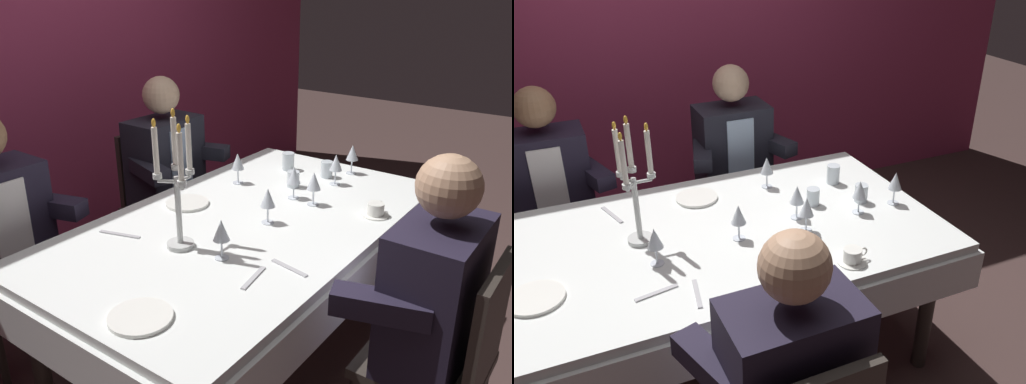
{
  "view_description": "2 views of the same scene",
  "coord_description": "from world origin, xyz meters",
  "views": [
    {
      "loc": [
        -1.74,
        -1.32,
        1.75
      ],
      "look_at": [
        0.14,
        0.05,
        0.82
      ],
      "focal_mm": 37.74,
      "sensor_mm": 36.0,
      "label": 1
    },
    {
      "loc": [
        -0.67,
        -1.98,
        2.0
      ],
      "look_at": [
        0.21,
        -0.02,
        0.9
      ],
      "focal_mm": 38.27,
      "sensor_mm": 36.0,
      "label": 2
    }
  ],
  "objects": [
    {
      "name": "wine_glass_0",
      "position": [
        0.62,
        -0.11,
        0.86
      ],
      "size": [
        0.07,
        0.07,
        0.16
      ],
      "color": "silver",
      "rests_on": "dining_table"
    },
    {
      "name": "wine_glass_2",
      "position": [
        0.32,
        -0.15,
        0.85
      ],
      "size": [
        0.07,
        0.07,
        0.16
      ],
      "color": "silver",
      "rests_on": "dining_table"
    },
    {
      "name": "wine_glass_6",
      "position": [
        0.34,
        0.32,
        0.85
      ],
      "size": [
        0.07,
        0.07,
        0.16
      ],
      "color": "silver",
      "rests_on": "dining_table"
    },
    {
      "name": "water_tumbler_2",
      "position": [
        0.47,
        0.05,
        0.78
      ],
      "size": [
        0.06,
        0.06,
        0.08
      ],
      "primitive_type": "cylinder",
      "color": "silver",
      "rests_on": "dining_table"
    },
    {
      "name": "coffee_cup_0",
      "position": [
        0.38,
        -0.44,
        0.77
      ],
      "size": [
        0.13,
        0.12,
        0.06
      ],
      "color": "white",
      "rests_on": "dining_table"
    },
    {
      "name": "wine_glass_4",
      "position": [
        0.03,
        -0.09,
        0.86
      ],
      "size": [
        0.07,
        0.07,
        0.16
      ],
      "color": "silver",
      "rests_on": "dining_table"
    },
    {
      "name": "water_tumbler_1",
      "position": [
        0.68,
        0.22,
        0.79
      ],
      "size": [
        0.07,
        0.07,
        0.1
      ],
      "primitive_type": "cylinder",
      "color": "silver",
      "rests_on": "dining_table"
    },
    {
      "name": "knife_2",
      "position": [
        -0.44,
        0.34,
        0.74
      ],
      "size": [
        0.07,
        0.19,
        0.01
      ],
      "primitive_type": "cube",
      "rotation": [
        0.0,
        0.0,
        1.87
      ],
      "color": "#B7B7BC",
      "rests_on": "dining_table"
    },
    {
      "name": "seated_diner_1",
      "position": [
        -0.1,
        -0.89,
        0.74
      ],
      "size": [
        0.63,
        0.48,
        1.24
      ],
      "color": "#302A25",
      "rests_on": "ground_plane"
    },
    {
      "name": "candelabra",
      "position": [
        -0.36,
        0.06,
        0.99
      ],
      "size": [
        0.15,
        0.17,
        0.57
      ],
      "color": "silver",
      "rests_on": "dining_table"
    },
    {
      "name": "dining_table",
      "position": [
        0.0,
        0.0,
        0.62
      ],
      "size": [
        1.94,
        1.14,
        0.74
      ],
      "color": "white",
      "rests_on": "ground_plane"
    },
    {
      "name": "fork_0",
      "position": [
        -0.25,
        -0.39,
        0.74
      ],
      "size": [
        0.05,
        0.17,
        0.01
      ],
      "primitive_type": "cube",
      "rotation": [
        0.0,
        0.0,
        1.4
      ],
      "color": "#B7B7BC",
      "rests_on": "dining_table"
    },
    {
      "name": "fork_1",
      "position": [
        -0.39,
        -0.32,
        0.74
      ],
      "size": [
        0.17,
        0.05,
        0.01
      ],
      "primitive_type": "cube",
      "rotation": [
        0.0,
        0.0,
        0.17
      ],
      "color": "#B7B7BC",
      "rests_on": "dining_table"
    },
    {
      "name": "wine_glass_3",
      "position": [
        -0.34,
        -0.13,
        0.85
      ],
      "size": [
        0.07,
        0.07,
        0.16
      ],
      "color": "silver",
      "rests_on": "dining_table"
    },
    {
      "name": "dinner_plate_1",
      "position": [
        -0.8,
        -0.18,
        0.75
      ],
      "size": [
        0.21,
        0.21,
        0.01
      ],
      "primitive_type": "cylinder",
      "color": "white",
      "rests_on": "dining_table"
    },
    {
      "name": "seated_diner_2",
      "position": [
        0.37,
        0.89,
        0.74
      ],
      "size": [
        0.63,
        0.48,
        1.24
      ],
      "color": "#302A25",
      "rests_on": "ground_plane"
    },
    {
      "name": "wine_glass_1",
      "position": [
        0.34,
        -0.03,
        0.85
      ],
      "size": [
        0.07,
        0.07,
        0.16
      ],
      "color": "silver",
      "rests_on": "dining_table"
    },
    {
      "name": "ground_plane",
      "position": [
        0.0,
        0.0,
        0.0
      ],
      "size": [
        12.0,
        12.0,
        0.0
      ],
      "primitive_type": "plane",
      "color": "#402D2B"
    },
    {
      "name": "water_tumbler_0",
      "position": [
        0.7,
        -0.01,
        0.78
      ],
      "size": [
        0.06,
        0.06,
        0.09
      ],
      "primitive_type": "cylinder",
      "color": "silver",
      "rests_on": "dining_table"
    },
    {
      "name": "dinner_plate_0",
      "position": [
        -0.03,
        0.34,
        0.75
      ],
      "size": [
        0.2,
        0.2,
        0.01
      ],
      "primitive_type": "cylinder",
      "color": "white",
      "rests_on": "dining_table"
    },
    {
      "name": "back_wall",
      "position": [
        0.0,
        1.66,
        1.35
      ],
      "size": [
        6.0,
        0.12,
        2.7
      ],
      "primitive_type": "cube",
      "color": "#983054",
      "rests_on": "ground_plane"
    },
    {
      "name": "wine_glass_5",
      "position": [
        0.83,
        -0.1,
        0.85
      ],
      "size": [
        0.07,
        0.07,
        0.16
      ],
      "color": "silver",
      "rests_on": "dining_table"
    }
  ]
}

